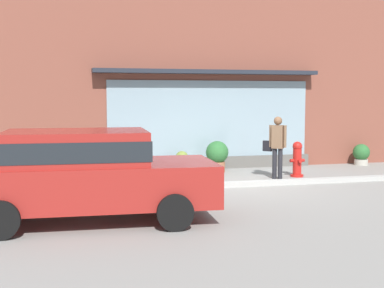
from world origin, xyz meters
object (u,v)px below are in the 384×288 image
(potted_plant_by_entrance, at_px, (42,166))
(potted_plant_doorstep, at_px, (182,161))
(potted_plant_window_left, at_px, (94,162))
(fire_hydrant, at_px, (297,159))
(parked_car_red, at_px, (85,171))
(potted_plant_low_front, at_px, (217,155))
(potted_plant_corner_tall, at_px, (361,154))
(pedestrian_with_handbag, at_px, (277,143))

(potted_plant_by_entrance, bearing_deg, potted_plant_doorstep, -4.37)
(potted_plant_window_left, bearing_deg, potted_plant_doorstep, -5.51)
(potted_plant_window_left, bearing_deg, fire_hydrant, -17.54)
(parked_car_red, height_order, potted_plant_doorstep, parked_car_red)
(potted_plant_low_front, xyz_separation_m, potted_plant_corner_tall, (4.90, 0.32, -0.14))
(potted_plant_by_entrance, relative_size, potted_plant_corner_tall, 0.91)
(fire_hydrant, bearing_deg, parked_car_red, -147.29)
(pedestrian_with_handbag, height_order, potted_plant_low_front, pedestrian_with_handbag)
(fire_hydrant, bearing_deg, potted_plant_window_left, 162.46)
(potted_plant_low_front, bearing_deg, potted_plant_by_entrance, 175.84)
(parked_car_red, relative_size, potted_plant_by_entrance, 7.32)
(potted_plant_corner_tall, distance_m, potted_plant_doorstep, 5.93)
(parked_car_red, distance_m, potted_plant_corner_tall, 10.45)
(parked_car_red, relative_size, potted_plant_low_front, 4.96)
(potted_plant_doorstep, bearing_deg, fire_hydrant, -26.73)
(fire_hydrant, xyz_separation_m, potted_plant_doorstep, (-2.88, 1.45, -0.13))
(pedestrian_with_handbag, xyz_separation_m, potted_plant_by_entrance, (-6.04, 1.95, -0.66))
(pedestrian_with_handbag, xyz_separation_m, potted_plant_low_front, (-1.15, 1.59, -0.46))
(pedestrian_with_handbag, distance_m, potted_plant_by_entrance, 6.38)
(potted_plant_by_entrance, bearing_deg, fire_hydrant, -14.52)
(parked_car_red, distance_m, potted_plant_by_entrance, 5.60)
(potted_plant_window_left, distance_m, potted_plant_doorstep, 2.47)
(pedestrian_with_handbag, bearing_deg, potted_plant_doorstep, 3.46)
(pedestrian_with_handbag, bearing_deg, potted_plant_by_entrance, 22.74)
(potted_plant_low_front, relative_size, potted_plant_doorstep, 1.43)
(fire_hydrant, relative_size, parked_car_red, 0.22)
(potted_plant_window_left, xyz_separation_m, potted_plant_by_entrance, (-1.40, 0.06, -0.06))
(pedestrian_with_handbag, distance_m, potted_plant_doorstep, 2.81)
(pedestrian_with_handbag, relative_size, potted_plant_doorstep, 2.62)
(fire_hydrant, relative_size, pedestrian_with_handbag, 0.58)
(fire_hydrant, height_order, potted_plant_window_left, fire_hydrant)
(pedestrian_with_handbag, height_order, parked_car_red, pedestrian_with_handbag)
(potted_plant_corner_tall, bearing_deg, fire_hydrant, -150.71)
(potted_plant_window_left, xyz_separation_m, potted_plant_corner_tall, (8.38, 0.02, -0.01))
(fire_hydrant, xyz_separation_m, pedestrian_with_handbag, (-0.69, -0.21, 0.47))
(parked_car_red, distance_m, potted_plant_low_front, 6.52)
(parked_car_red, relative_size, potted_plant_corner_tall, 6.64)
(potted_plant_doorstep, bearing_deg, potted_plant_window_left, 174.49)
(fire_hydrant, distance_m, parked_car_red, 6.95)
(pedestrian_with_handbag, xyz_separation_m, potted_plant_corner_tall, (3.74, 1.92, -0.61))
(pedestrian_with_handbag, bearing_deg, fire_hydrant, -122.83)
(potted_plant_corner_tall, bearing_deg, potted_plant_window_left, -179.83)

